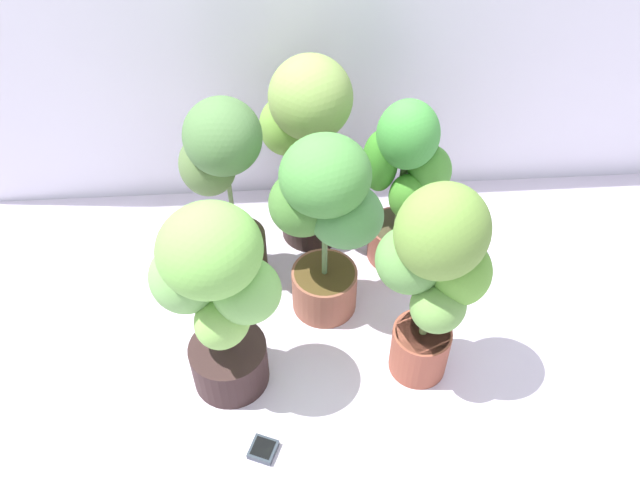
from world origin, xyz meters
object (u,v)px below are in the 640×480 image
at_px(potted_plant_center, 325,215).
at_px(hygrometer_box, 263,450).
at_px(potted_plant_back_left, 224,182).
at_px(potted_plant_back_right, 403,180).
at_px(potted_plant_back_center, 306,138).
at_px(potted_plant_front_right, 434,272).
at_px(potted_plant_front_left, 217,293).

relative_size(potted_plant_center, hygrometer_box, 7.29).
bearing_deg(potted_plant_back_left, hygrometer_box, -82.34).
height_order(potted_plant_back_right, potted_plant_back_center, potted_plant_back_center).
bearing_deg(potted_plant_front_right, potted_plant_front_left, -179.87).
distance_m(potted_plant_center, potted_plant_back_center, 0.40).
height_order(potted_plant_front_left, hygrometer_box, potted_plant_front_left).
relative_size(potted_plant_front_left, potted_plant_back_right, 1.05).
bearing_deg(potted_plant_center, potted_plant_front_left, -138.46).
xyz_separation_m(potted_plant_center, potted_plant_back_center, (-0.04, 0.40, 0.02)).
height_order(potted_plant_front_right, potted_plant_back_left, potted_plant_front_right).
bearing_deg(potted_plant_back_left, potted_plant_back_center, 36.83).
height_order(potted_plant_center, potted_plant_back_center, potted_plant_back_center).
distance_m(potted_plant_front_right, potted_plant_front_left, 0.65).
bearing_deg(potted_plant_back_left, potted_plant_back_right, 4.76).
bearing_deg(potted_plant_back_center, hygrometer_box, -100.99).
bearing_deg(hygrometer_box, potted_plant_front_left, -46.22).
xyz_separation_m(potted_plant_front_left, hygrometer_box, (0.11, -0.28, -0.44)).
bearing_deg(hygrometer_box, potted_plant_front_right, -129.86).
relative_size(potted_plant_back_left, potted_plant_back_right, 1.09).
bearing_deg(potted_plant_center, potted_plant_back_left, 151.83).
bearing_deg(potted_plant_back_center, potted_plant_back_left, -143.17).
relative_size(potted_plant_center, potted_plant_back_right, 1.04).
xyz_separation_m(potted_plant_front_right, potted_plant_back_left, (-0.64, 0.48, -0.02)).
bearing_deg(potted_plant_front_left, potted_plant_back_right, 39.74).
xyz_separation_m(potted_plant_front_right, potted_plant_back_right, (0.00, 0.54, -0.09)).
bearing_deg(potted_plant_back_right, potted_plant_front_right, -90.21).
relative_size(potted_plant_front_left, potted_plant_center, 1.00).
xyz_separation_m(potted_plant_front_left, potted_plant_back_left, (0.01, 0.49, 0.02)).
distance_m(potted_plant_front_right, potted_plant_center, 0.43).
bearing_deg(potted_plant_back_left, potted_plant_front_left, -90.70).
xyz_separation_m(potted_plant_back_left, hygrometer_box, (0.10, -0.76, -0.46)).
height_order(potted_plant_front_right, potted_plant_back_center, potted_plant_back_center).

